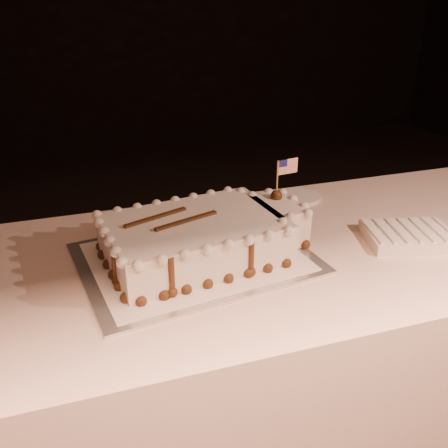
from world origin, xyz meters
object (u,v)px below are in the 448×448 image
object	(u,v)px
sheet_cake	(206,236)
side_plate	(299,197)
cake_board	(195,258)
napkin_stack	(409,236)
banquet_table	(293,350)

from	to	relation	value
sheet_cake	side_plate	size ratio (longest dim) A/B	3.99
cake_board	side_plate	bearing A→B (deg)	25.37
napkin_stack	side_plate	bearing A→B (deg)	113.02
banquet_table	side_plate	distance (m)	0.51
sheet_cake	side_plate	xyz separation A→B (m)	(0.41, 0.28, -0.06)
cake_board	sheet_cake	bearing A→B (deg)	0.49
napkin_stack	side_plate	world-z (taller)	napkin_stack
cake_board	napkin_stack	bearing A→B (deg)	-15.94
cake_board	napkin_stack	world-z (taller)	napkin_stack
cake_board	napkin_stack	xyz separation A→B (m)	(0.60, -0.09, 0.01)
cake_board	side_plate	size ratio (longest dim) A/B	4.13
banquet_table	side_plate	bearing A→B (deg)	65.19
banquet_table	napkin_stack	xyz separation A→B (m)	(0.30, -0.07, 0.39)
cake_board	side_plate	xyz separation A→B (m)	(0.44, 0.29, 0.00)
side_plate	napkin_stack	bearing A→B (deg)	-66.98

